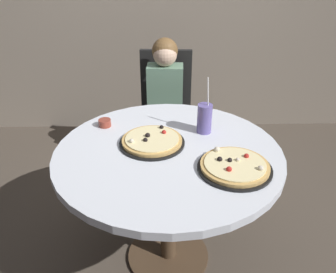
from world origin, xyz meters
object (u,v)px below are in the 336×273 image
dining_table (168,168)px  diner_child (165,121)px  soda_cup (205,118)px  pizza_veggie (152,141)px  chair_wooden (166,105)px  pizza_cheese (235,166)px  sauce_bowl (105,123)px

dining_table → diner_child: (-0.00, 0.86, -0.16)m
dining_table → soda_cup: 0.33m
diner_child → pizza_veggie: size_ratio=3.22×
diner_child → chair_wooden: bearing=87.0°
chair_wooden → pizza_veggie: size_ratio=2.83×
dining_table → pizza_cheese: (0.30, -0.18, 0.12)m
pizza_cheese → soda_cup: bearing=105.0°
dining_table → pizza_veggie: size_ratio=3.39×
chair_wooden → diner_child: (-0.01, -0.18, -0.05)m
chair_wooden → dining_table: bearing=-90.3°
chair_wooden → soda_cup: 0.92m
chair_wooden → diner_child: 0.19m
diner_child → sauce_bowl: diner_child is taller
pizza_veggie → chair_wooden: bearing=84.9°
pizza_veggie → sauce_bowl: bearing=142.8°
diner_child → pizza_cheese: diner_child is taller
pizza_cheese → sauce_bowl: (-0.65, 0.44, 0.00)m
sauce_bowl → diner_child: bearing=59.4°
pizza_cheese → pizza_veggie: bearing=147.6°
soda_cup → sauce_bowl: bearing=171.7°
dining_table → diner_child: diner_child is taller
sauce_bowl → pizza_cheese: bearing=-34.5°
chair_wooden → sauce_bowl: size_ratio=13.57×
chair_wooden → pizza_cheese: bearing=-76.5°
pizza_veggie → dining_table: bearing=-38.4°
pizza_cheese → soda_cup: 0.38m
soda_cup → diner_child: bearing=107.0°
pizza_cheese → sauce_bowl: bearing=145.5°
chair_wooden → diner_child: size_ratio=0.88×
chair_wooden → soda_cup: soda_cup is taller
sauce_bowl → dining_table: bearing=-37.5°
diner_child → soda_cup: (0.20, -0.67, 0.35)m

